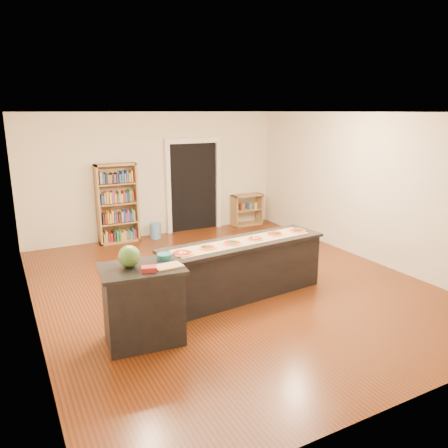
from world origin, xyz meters
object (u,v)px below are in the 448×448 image
kitchen_island (243,268)px  side_counter (143,304)px  low_shelf (247,210)px  waste_bin (155,231)px  bookshelf (117,204)px  watermelon (129,256)px

kitchen_island → side_counter: size_ratio=2.68×
kitchen_island → low_shelf: (2.31, 3.76, -0.05)m
kitchen_island → waste_bin: (-0.16, 3.68, -0.27)m
waste_bin → bookshelf: bearing=173.1°
low_shelf → watermelon: size_ratio=2.92×
side_counter → bookshelf: bearing=85.4°
side_counter → waste_bin: (1.64, 4.32, -0.32)m
bookshelf → waste_bin: bookshelf is taller
side_counter → watermelon: watermelon is taller
kitchen_island → bookshelf: (-0.96, 3.77, 0.42)m
kitchen_island → waste_bin: kitchen_island is taller
watermelon → bookshelf: bearing=77.5°
kitchen_island → low_shelf: size_ratio=3.43×
kitchen_island → watermelon: bearing=-168.6°
side_counter → kitchen_island: bearing=25.9°
side_counter → low_shelf: (4.11, 4.41, -0.11)m
side_counter → waste_bin: bearing=75.4°
kitchen_island → bookshelf: 3.92m
low_shelf → watermelon: 6.11m
bookshelf → side_counter: bearing=-100.8°
bookshelf → watermelon: bearing=-102.5°
bookshelf → low_shelf: bearing=-0.2°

